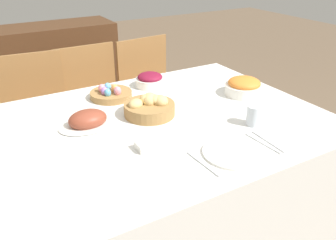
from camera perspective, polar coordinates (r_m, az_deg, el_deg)
ground_plane at (r=2.11m, az=-1.12°, el=-18.61°), size 12.00×12.00×0.00m
dining_table at (r=1.87m, az=-1.23°, el=-10.42°), size 1.55×1.17×0.75m
chair_far_right at (r=2.68m, az=-2.55°, el=4.19°), size 0.46×0.46×0.88m
chair_far_center at (r=2.52m, az=-11.60°, el=2.19°), size 0.42×0.42×0.88m
chair_far_left at (r=2.44m, az=-20.11°, el=0.24°), size 0.45×0.45×0.88m
sideboard at (r=3.41m, az=-19.62°, el=6.74°), size 1.34×0.44×0.87m
bread_basket at (r=1.71m, az=-2.96°, el=2.15°), size 0.24×0.24×0.11m
egg_basket at (r=1.93m, az=-9.17°, el=4.19°), size 0.22×0.22×0.08m
ham_platter at (r=1.65m, az=-12.73°, el=-0.05°), size 0.27×0.19×0.08m
beet_salad_bowl at (r=2.07m, az=-2.90°, el=6.43°), size 0.17×0.17×0.08m
carrot_bowl at (r=1.99m, az=12.09°, el=5.27°), size 0.21×0.21×0.10m
dinner_plate at (r=1.43m, az=10.59°, el=-5.14°), size 0.25×0.25×0.01m
fork at (r=1.35m, az=5.59°, el=-6.98°), size 0.02×0.20×0.00m
knife at (r=1.52m, az=14.98°, el=-3.64°), size 0.02×0.20×0.00m
spoon at (r=1.54m, az=15.78°, el=-3.34°), size 0.02×0.20×0.00m
drinking_cup at (r=1.65m, az=13.61°, el=0.71°), size 0.07×0.07×0.09m
butter_dish at (r=1.44m, az=-3.04°, el=-3.97°), size 0.11×0.07×0.03m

